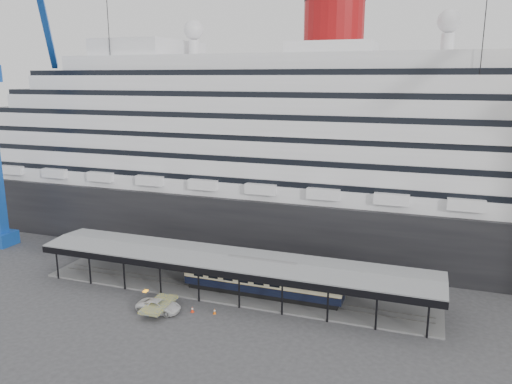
# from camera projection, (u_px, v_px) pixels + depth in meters

# --- Properties ---
(ground) EXTENTS (200.00, 200.00, 0.00)m
(ground) POSITION_uv_depth(u_px,v_px,m) (216.00, 307.00, 64.84)
(ground) COLOR #363638
(ground) RESTS_ON ground
(cruise_ship) EXTENTS (130.00, 30.00, 43.90)m
(cruise_ship) POSITION_uv_depth(u_px,v_px,m) (287.00, 139.00, 90.10)
(cruise_ship) COLOR black
(cruise_ship) RESTS_ON ground
(platform_canopy) EXTENTS (56.00, 9.18, 5.30)m
(platform_canopy) POSITION_uv_depth(u_px,v_px,m) (231.00, 276.00, 68.90)
(platform_canopy) COLOR slate
(platform_canopy) RESTS_ON ground
(port_truck) EXTENTS (5.78, 2.86, 1.58)m
(port_truck) POSITION_uv_depth(u_px,v_px,m) (159.00, 306.00, 63.41)
(port_truck) COLOR silver
(port_truck) RESTS_ON ground
(pullman_carriage) EXTENTS (22.09, 3.10, 21.67)m
(pullman_carriage) POSITION_uv_depth(u_px,v_px,m) (262.00, 279.00, 67.34)
(pullman_carriage) COLOR black
(pullman_carriage) RESTS_ON ground
(traffic_cone_left) EXTENTS (0.43, 0.43, 0.70)m
(traffic_cone_left) POSITION_uv_depth(u_px,v_px,m) (156.00, 300.00, 66.07)
(traffic_cone_left) COLOR #D0410B
(traffic_cone_left) RESTS_ON ground
(traffic_cone_mid) EXTENTS (0.46, 0.46, 0.79)m
(traffic_cone_mid) POSITION_uv_depth(u_px,v_px,m) (192.00, 309.00, 63.37)
(traffic_cone_mid) COLOR red
(traffic_cone_mid) RESTS_ON ground
(traffic_cone_right) EXTENTS (0.50, 0.50, 0.74)m
(traffic_cone_right) POSITION_uv_depth(u_px,v_px,m) (215.00, 311.00, 62.93)
(traffic_cone_right) COLOR orange
(traffic_cone_right) RESTS_ON ground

